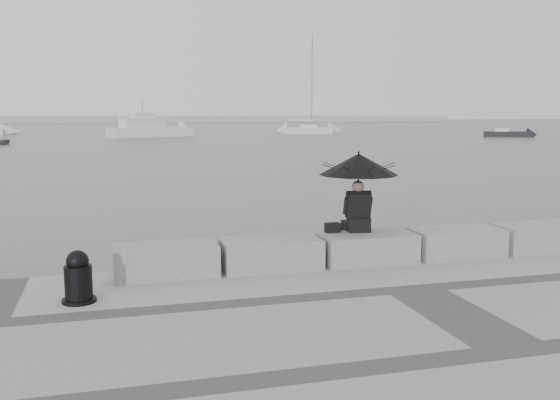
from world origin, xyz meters
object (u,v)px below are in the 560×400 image
object	(u,v)px
motor_cruiser	(151,129)
dinghy	(3,141)
sailboat_right	(308,130)
seated_person	(359,172)
mooring_bollard	(78,280)
small_motorboat	(508,134)

from	to	relation	value
motor_cruiser	dinghy	world-z (taller)	motor_cruiser
sailboat_right	motor_cruiser	bearing A→B (deg)	-150.78
seated_person	sailboat_right	xyz separation A→B (m)	(21.23, 68.75, -1.50)
seated_person	dinghy	size ratio (longest dim) A/B	0.46
mooring_bollard	seated_person	bearing A→B (deg)	16.12
dinghy	small_motorboat	bearing A→B (deg)	-5.40
mooring_bollard	sailboat_right	xyz separation A→B (m)	(25.81, 70.08, -0.26)
mooring_bollard	small_motorboat	bearing A→B (deg)	50.42
seated_person	sailboat_right	bearing A→B (deg)	81.03
sailboat_right	small_motorboat	xyz separation A→B (m)	(19.90, -14.78, -0.23)
sailboat_right	small_motorboat	world-z (taller)	sailboat_right
seated_person	motor_cruiser	bearing A→B (deg)	97.75
mooring_bollard	motor_cruiser	distance (m)	65.18
mooring_bollard	motor_cruiser	world-z (taller)	motor_cruiser
mooring_bollard	small_motorboat	world-z (taller)	mooring_bollard
sailboat_right	small_motorboat	bearing A→B (deg)	-21.21
small_motorboat	dinghy	xyz separation A→B (m)	(-54.75, -1.85, -0.06)
motor_cruiser	small_motorboat	distance (m)	41.78
small_motorboat	motor_cruiser	bearing A→B (deg)	-169.62
seated_person	small_motorboat	size ratio (longest dim) A/B	0.25
seated_person	motor_cruiser	xyz separation A→B (m)	(0.50, 63.65, -1.15)
mooring_bollard	motor_cruiser	bearing A→B (deg)	85.53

